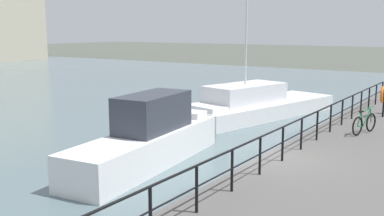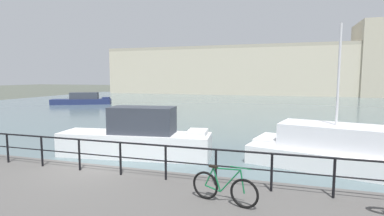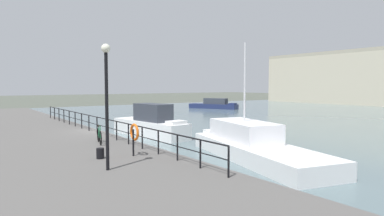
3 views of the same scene
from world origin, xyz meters
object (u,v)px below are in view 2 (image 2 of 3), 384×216
object	(u,v)px
moored_small_launch	(137,138)
parked_bicycle	(224,188)
harbor_building	(285,69)
moored_blue_motorboat	(358,154)
moored_white_yacht	(83,100)

from	to	relation	value
moored_small_launch	parked_bicycle	world-z (taller)	moored_small_launch
parked_bicycle	harbor_building	bearing A→B (deg)	102.23
harbor_building	moored_blue_motorboat	xyz separation A→B (m)	(2.69, -54.86, -4.95)
moored_small_launch	parked_bicycle	size ratio (longest dim) A/B	4.45
moored_blue_motorboat	moored_white_yacht	size ratio (longest dim) A/B	1.25
moored_blue_motorboat	moored_small_launch	size ratio (longest dim) A/B	1.34
harbor_building	moored_white_yacht	world-z (taller)	harbor_building
harbor_building	moored_blue_motorboat	world-z (taller)	harbor_building
moored_white_yacht	parked_bicycle	xyz separation A→B (m)	(26.36, -29.08, 0.57)
parked_bicycle	moored_small_launch	bearing A→B (deg)	146.38
harbor_building	moored_small_launch	bearing A→B (deg)	-97.45
moored_blue_motorboat	moored_white_yacht	bearing A→B (deg)	-22.12
moored_white_yacht	moored_small_launch	bearing A→B (deg)	-73.37
moored_blue_motorboat	parked_bicycle	size ratio (longest dim) A/B	5.97
harbor_building	moored_white_yacht	bearing A→B (deg)	-130.88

